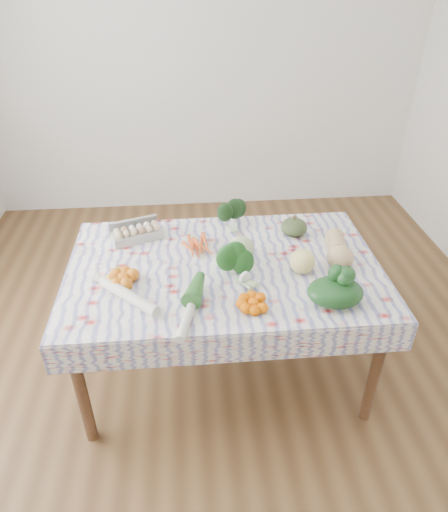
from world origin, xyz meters
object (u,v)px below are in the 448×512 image
Objects in this scene: egg_carton at (137,234)px; grapefruit at (302,261)px; butternut_squash at (338,248)px; kabocha_squash at (294,227)px; dining_table at (224,278)px; cabbage at (241,249)px.

egg_carton is 0.96m from grapefruit.
butternut_squash is (1.09, -0.29, 0.03)m from egg_carton.
kabocha_squash is at bearing 132.48° from butternut_squash.
egg_carton is 1.83× the size of kabocha_squash.
butternut_squash reaches higher than kabocha_squash.
dining_table is 0.64m from butternut_squash.
kabocha_squash is at bearing 83.75° from grapefruit.
cabbage is at bearing -174.81° from butternut_squash.
cabbage reaches higher than dining_table.
egg_carton is at bearing 178.64° from kabocha_squash.
cabbage reaches higher than butternut_squash.
kabocha_squash reaches higher than dining_table.
kabocha_squash is (0.44, 0.28, 0.13)m from dining_table.
cabbage is at bearing -144.93° from kabocha_squash.
kabocha_squash is (0.91, -0.02, 0.01)m from egg_carton.
cabbage is at bearing 155.09° from grapefruit.
butternut_squash reaches higher than egg_carton.
grapefruit is (0.39, -0.10, 0.15)m from dining_table.
grapefruit reaches higher than dining_table.
grapefruit is (-0.22, -0.10, -0.00)m from butternut_squash.
cabbage is 1.06× the size of grapefruit.
egg_carton is 2.17× the size of grapefruit.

